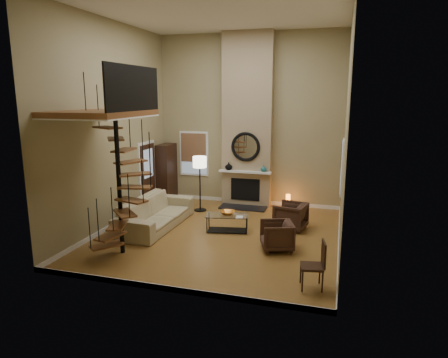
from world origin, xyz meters
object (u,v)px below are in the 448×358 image
(sofa, at_px, (155,213))
(armchair_near, at_px, (293,216))
(side_chair, at_px, (317,262))
(floor_lamp, at_px, (200,166))
(accent_lamp, at_px, (288,202))
(coffee_table, at_px, (227,221))
(hutch, at_px, (167,173))
(armchair_far, at_px, (280,236))

(sofa, height_order, armchair_near, sofa)
(armchair_near, bearing_deg, side_chair, 25.41)
(floor_lamp, relative_size, accent_lamp, 3.59)
(coffee_table, distance_m, side_chair, 3.64)
(armchair_near, bearing_deg, coffee_table, -56.53)
(hutch, distance_m, coffee_table, 3.87)
(armchair_near, xyz_separation_m, side_chair, (0.82, -3.32, 0.17))
(armchair_near, relative_size, side_chair, 0.87)
(armchair_near, bearing_deg, armchair_far, 7.08)
(coffee_table, distance_m, floor_lamp, 2.40)
(coffee_table, xyz_separation_m, side_chair, (2.48, -2.65, 0.24))
(hutch, height_order, accent_lamp, hutch)
(sofa, distance_m, armchair_far, 3.62)
(floor_lamp, distance_m, side_chair, 5.82)
(accent_lamp, relative_size, side_chair, 0.53)
(sofa, bearing_deg, hutch, 18.37)
(armchair_near, distance_m, coffee_table, 1.79)
(floor_lamp, xyz_separation_m, side_chair, (3.83, -4.29, -0.89))
(hutch, relative_size, side_chair, 2.16)
(coffee_table, height_order, accent_lamp, accent_lamp)
(hutch, bearing_deg, side_chair, -44.06)
(armchair_far, distance_m, side_chair, 1.98)
(hutch, xyz_separation_m, side_chair, (5.35, -5.17, -0.42))
(coffee_table, bearing_deg, hutch, 138.67)
(hutch, relative_size, floor_lamp, 1.14)
(armchair_far, xyz_separation_m, coffee_table, (-1.54, 0.92, -0.07))
(floor_lamp, xyz_separation_m, accent_lamp, (2.63, 0.88, -1.16))
(floor_lamp, bearing_deg, sofa, -109.93)
(accent_lamp, bearing_deg, armchair_near, -78.49)
(hutch, relative_size, armchair_far, 2.71)
(armchair_far, xyz_separation_m, accent_lamp, (-0.25, 3.44, -0.10))
(armchair_near, distance_m, side_chair, 3.43)
(accent_lamp, bearing_deg, coffee_table, -117.03)
(hutch, xyz_separation_m, armchair_far, (4.40, -3.44, -0.60))
(accent_lamp, bearing_deg, sofa, -140.69)
(armchair_far, height_order, side_chair, side_chair)
(sofa, distance_m, side_chair, 5.13)
(armchair_near, xyz_separation_m, floor_lamp, (-3.01, 0.97, 1.06))
(accent_lamp, bearing_deg, hutch, 180.00)
(sofa, bearing_deg, armchair_far, -101.13)
(hutch, distance_m, armchair_far, 5.62)
(sofa, bearing_deg, side_chair, -118.13)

